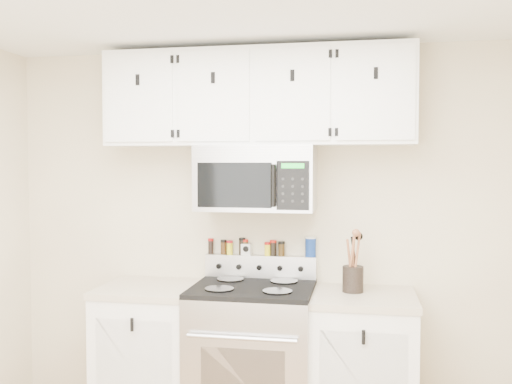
# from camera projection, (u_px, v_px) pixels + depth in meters

# --- Properties ---
(back_wall) EXTENTS (3.50, 0.01, 2.50)m
(back_wall) POSITION_uv_depth(u_px,v_px,m) (261.00, 233.00, 3.90)
(back_wall) COLOR #BAA98B
(back_wall) RESTS_ON floor
(range) EXTENTS (0.76, 0.65, 1.10)m
(range) POSITION_uv_depth(u_px,v_px,m) (253.00, 358.00, 3.63)
(range) COLOR #B7B7BA
(range) RESTS_ON floor
(base_cabinet_left) EXTENTS (0.64, 0.62, 0.92)m
(base_cabinet_left) POSITION_uv_depth(u_px,v_px,m) (151.00, 354.00, 3.78)
(base_cabinet_left) COLOR white
(base_cabinet_left) RESTS_ON floor
(base_cabinet_right) EXTENTS (0.64, 0.62, 0.92)m
(base_cabinet_right) POSITION_uv_depth(u_px,v_px,m) (363.00, 367.00, 3.53)
(base_cabinet_right) COLOR white
(base_cabinet_right) RESTS_ON floor
(microwave) EXTENTS (0.76, 0.44, 0.42)m
(microwave) POSITION_uv_depth(u_px,v_px,m) (257.00, 178.00, 3.70)
(microwave) COLOR #9E9EA3
(microwave) RESTS_ON back_wall
(upper_cabinets) EXTENTS (2.00, 0.35, 0.62)m
(upper_cabinets) POSITION_uv_depth(u_px,v_px,m) (257.00, 98.00, 3.70)
(upper_cabinets) COLOR white
(upper_cabinets) RESTS_ON back_wall
(utensil_crock) EXTENTS (0.13, 0.13, 0.38)m
(utensil_crock) POSITION_uv_depth(u_px,v_px,m) (353.00, 277.00, 3.56)
(utensil_crock) COLOR black
(utensil_crock) RESTS_ON base_cabinet_right
(kitchen_timer) EXTENTS (0.07, 0.06, 0.08)m
(kitchen_timer) POSITION_uv_depth(u_px,v_px,m) (247.00, 249.00, 3.89)
(kitchen_timer) COLOR silver
(kitchen_timer) RESTS_ON range
(salt_canister) EXTENTS (0.07, 0.07, 0.13)m
(salt_canister) POSITION_uv_depth(u_px,v_px,m) (311.00, 247.00, 3.81)
(salt_canister) COLOR navy
(salt_canister) RESTS_ON range
(spice_jar_0) EXTENTS (0.04, 0.04, 0.11)m
(spice_jar_0) POSITION_uv_depth(u_px,v_px,m) (211.00, 246.00, 3.94)
(spice_jar_0) COLOR black
(spice_jar_0) RESTS_ON range
(spice_jar_1) EXTENTS (0.04, 0.04, 0.10)m
(spice_jar_1) POSITION_uv_depth(u_px,v_px,m) (223.00, 247.00, 3.92)
(spice_jar_1) COLOR #3A230E
(spice_jar_1) RESTS_ON range
(spice_jar_2) EXTENTS (0.04, 0.04, 0.10)m
(spice_jar_2) POSITION_uv_depth(u_px,v_px,m) (230.00, 247.00, 3.91)
(spice_jar_2) COLOR yellow
(spice_jar_2) RESTS_ON range
(spice_jar_3) EXTENTS (0.05, 0.05, 0.12)m
(spice_jar_3) POSITION_uv_depth(u_px,v_px,m) (242.00, 246.00, 3.90)
(spice_jar_3) COLOR black
(spice_jar_3) RESTS_ON range
(spice_jar_4) EXTENTS (0.04, 0.04, 0.11)m
(spice_jar_4) POSITION_uv_depth(u_px,v_px,m) (245.00, 247.00, 3.89)
(spice_jar_4) COLOR #423010
(spice_jar_4) RESTS_ON range
(spice_jar_5) EXTENTS (0.04, 0.04, 0.09)m
(spice_jar_5) POSITION_uv_depth(u_px,v_px,m) (268.00, 249.00, 3.87)
(spice_jar_5) COLOR yellow
(spice_jar_5) RESTS_ON range
(spice_jar_6) EXTENTS (0.05, 0.05, 0.11)m
(spice_jar_6) POSITION_uv_depth(u_px,v_px,m) (273.00, 248.00, 3.86)
(spice_jar_6) COLOR black
(spice_jar_6) RESTS_ON range
(spice_jar_7) EXTENTS (0.04, 0.04, 0.10)m
(spice_jar_7) POSITION_uv_depth(u_px,v_px,m) (281.00, 249.00, 3.85)
(spice_jar_7) COLOR #3B280E
(spice_jar_7) RESTS_ON range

